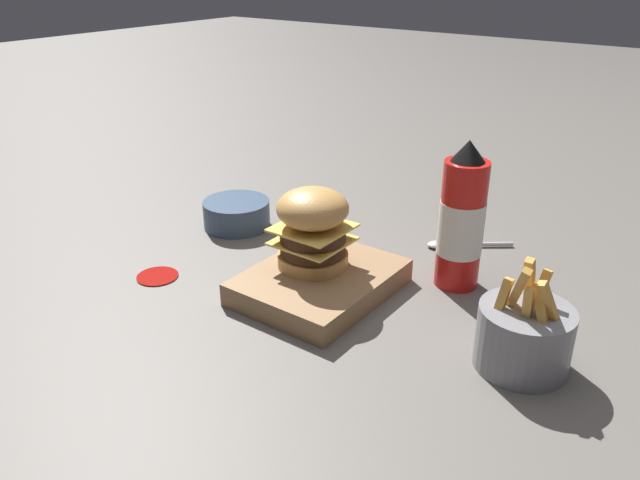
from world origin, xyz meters
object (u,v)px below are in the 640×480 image
object	(u,v)px
side_bowl	(237,213)
spoon	(453,244)
fries_basket	(524,336)
ketchup_bottle	(461,222)
serving_board	(320,282)
burger	(313,227)

from	to	relation	value
side_bowl	spoon	distance (m)	0.38
fries_basket	spoon	size ratio (longest dim) A/B	1.11
ketchup_bottle	fries_basket	size ratio (longest dim) A/B	1.60
serving_board	ketchup_bottle	world-z (taller)	ketchup_bottle
serving_board	side_bowl	world-z (taller)	side_bowl
serving_board	burger	distance (m)	0.08
serving_board	burger	xyz separation A→B (m)	(-0.01, -0.02, 0.08)
spoon	ketchup_bottle	bearing A→B (deg)	79.14
side_bowl	spoon	world-z (taller)	side_bowl
ketchup_bottle	spoon	xyz separation A→B (m)	(-0.11, -0.06, -0.10)
ketchup_bottle	side_bowl	size ratio (longest dim) A/B	1.86
side_bowl	fries_basket	bearing A→B (deg)	79.45
serving_board	ketchup_bottle	size ratio (longest dim) A/B	1.03
ketchup_bottle	fries_basket	bearing A→B (deg)	46.75
serving_board	spoon	world-z (taller)	serving_board
ketchup_bottle	spoon	size ratio (longest dim) A/B	1.78
ketchup_bottle	burger	bearing A→B (deg)	-52.14
serving_board	spoon	xyz separation A→B (m)	(-0.25, 0.09, -0.01)
serving_board	fries_basket	xyz separation A→B (m)	(-0.00, 0.30, 0.02)
serving_board	side_bowl	distance (m)	0.28
serving_board	ketchup_bottle	bearing A→B (deg)	134.03
fries_basket	side_bowl	size ratio (longest dim) A/B	1.16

